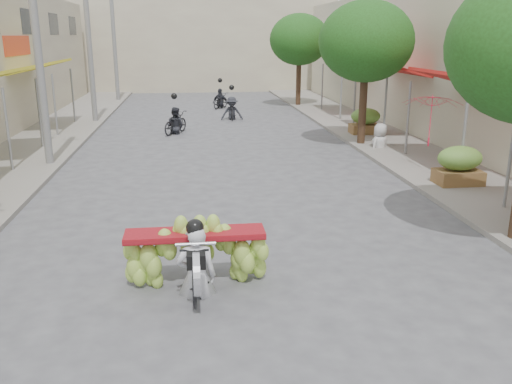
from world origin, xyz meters
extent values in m
cube|color=gray|center=(-7.00, 15.00, 0.06)|extent=(4.00, 60.00, 0.12)
cube|color=gray|center=(7.00, 15.00, 0.06)|extent=(4.00, 60.00, 0.12)
cylinder|color=slate|center=(-6.30, 11.20, 1.27)|extent=(0.08, 0.08, 2.55)
cylinder|color=slate|center=(-6.30, 14.80, 1.27)|extent=(0.08, 0.08, 2.55)
cube|color=gold|center=(-7.12, 19.00, 2.75)|extent=(1.77, 4.00, 0.53)
cylinder|color=slate|center=(-6.30, 17.20, 1.27)|extent=(0.08, 0.08, 2.55)
cylinder|color=slate|center=(-6.30, 20.80, 1.27)|extent=(0.08, 0.08, 2.55)
cube|color=red|center=(-8.00, 19.00, 3.60)|extent=(0.10, 3.50, 0.80)
cube|color=#1E2328|center=(-8.02, 21.00, 4.60)|extent=(0.08, 2.00, 1.10)
cube|color=#1E2328|center=(-8.02, 26.00, 4.60)|extent=(0.08, 2.00, 1.10)
cube|color=#1E2328|center=(-8.02, 31.00, 4.60)|extent=(0.08, 2.00, 1.10)
cylinder|color=slate|center=(6.30, 5.90, 1.27)|extent=(0.08, 0.08, 2.55)
cube|color=red|center=(7.12, 10.00, 2.75)|extent=(1.77, 4.20, 0.53)
cylinder|color=slate|center=(6.30, 8.10, 1.27)|extent=(0.08, 0.08, 2.55)
cylinder|color=slate|center=(6.30, 11.90, 1.27)|extent=(0.08, 0.08, 2.55)
cube|color=red|center=(7.12, 16.00, 2.75)|extent=(1.77, 4.20, 0.53)
cylinder|color=slate|center=(6.30, 14.10, 1.27)|extent=(0.08, 0.08, 2.55)
cylinder|color=slate|center=(6.30, 17.90, 1.27)|extent=(0.08, 0.08, 2.55)
cube|color=red|center=(7.12, 22.00, 2.75)|extent=(1.77, 4.20, 0.53)
cylinder|color=slate|center=(6.30, 20.10, 1.27)|extent=(0.08, 0.08, 2.55)
cylinder|color=slate|center=(6.30, 23.90, 1.27)|extent=(0.08, 0.08, 2.55)
cube|color=#B6AB90|center=(0.00, 38.00, 3.50)|extent=(20.00, 6.00, 7.00)
cylinder|color=slate|center=(-5.40, 12.00, 4.00)|extent=(0.24, 0.24, 8.00)
cylinder|color=slate|center=(-5.40, 21.00, 4.00)|extent=(0.24, 0.24, 8.00)
cylinder|color=slate|center=(-5.40, 30.00, 4.00)|extent=(0.24, 0.24, 8.00)
cylinder|color=#3A2719|center=(5.40, 14.00, 1.60)|extent=(0.28, 0.28, 3.20)
ellipsoid|color=#1E5218|center=(5.40, 14.00, 3.80)|extent=(3.40, 3.40, 2.90)
cylinder|color=#3A2719|center=(5.40, 26.00, 1.60)|extent=(0.28, 0.28, 3.20)
ellipsoid|color=#1E5218|center=(5.40, 26.00, 3.80)|extent=(3.40, 3.40, 2.90)
cube|color=brown|center=(6.20, 8.00, 0.37)|extent=(1.20, 0.80, 0.50)
ellipsoid|color=#5C8B34|center=(6.20, 8.00, 0.95)|extent=(1.20, 0.88, 0.66)
cube|color=brown|center=(6.20, 16.00, 0.37)|extent=(1.20, 0.80, 0.50)
ellipsoid|color=#5C8B34|center=(6.20, 16.00, 0.95)|extent=(1.20, 0.88, 0.66)
imported|color=black|center=(-0.94, 2.57, 0.47)|extent=(0.56, 1.63, 0.94)
cylinder|color=silver|center=(-0.94, 1.92, 0.62)|extent=(0.10, 0.66, 0.66)
cube|color=black|center=(-0.94, 2.02, 0.80)|extent=(0.28, 0.22, 0.22)
cylinder|color=silver|center=(-0.94, 2.12, 1.02)|extent=(0.60, 0.05, 0.05)
cube|color=maroon|center=(-0.94, 2.92, 0.88)|extent=(2.27, 0.55, 0.10)
imported|color=silver|center=(-0.94, 2.52, 1.17)|extent=(0.63, 0.46, 1.74)
sphere|color=black|center=(-0.94, 2.49, 2.01)|extent=(0.28, 0.28, 0.28)
imported|color=red|center=(6.05, 9.63, 2.37)|extent=(1.88, 1.88, 1.55)
imported|color=silver|center=(5.82, 13.12, 0.99)|extent=(1.00, 0.89, 1.74)
imported|color=black|center=(-1.57, 17.57, 0.47)|extent=(1.32, 1.75, 0.93)
imported|color=#26272D|center=(-1.57, 17.57, 1.12)|extent=(0.93, 0.80, 1.65)
sphere|color=black|center=(-1.57, 17.57, 1.58)|extent=(0.26, 0.26, 0.26)
imported|color=black|center=(1.13, 21.25, 0.45)|extent=(0.49, 1.56, 0.91)
imported|color=#26272D|center=(1.13, 21.25, 1.12)|extent=(1.08, 0.59, 1.65)
sphere|color=black|center=(1.13, 21.25, 1.58)|extent=(0.26, 0.26, 0.26)
imported|color=black|center=(0.83, 25.74, 0.43)|extent=(1.25, 1.61, 0.86)
imported|color=#26272D|center=(0.83, 25.74, 1.12)|extent=(1.11, 0.96, 1.65)
sphere|color=black|center=(0.83, 25.74, 1.58)|extent=(0.26, 0.26, 0.26)
camera|label=1|loc=(-0.97, -5.40, 3.97)|focal=38.00mm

